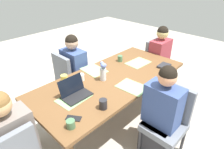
# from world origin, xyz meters

# --- Properties ---
(ground_plane) EXTENTS (10.00, 10.00, 0.00)m
(ground_plane) POSITION_xyz_m (0.00, 0.00, 0.00)
(ground_plane) COLOR #B2A899
(dining_table) EXTENTS (2.17, 0.99, 0.76)m
(dining_table) POSITION_xyz_m (0.00, 0.00, 0.69)
(dining_table) COLOR brown
(dining_table) RESTS_ON ground_plane
(chair_near_left_near) EXTENTS (0.44, 0.44, 0.90)m
(chair_near_left_near) POSITION_xyz_m (0.09, -0.83, 0.50)
(chair_near_left_near) COLOR slate
(chair_near_left_near) RESTS_ON ground_plane
(person_near_left_near) EXTENTS (0.36, 0.40, 1.19)m
(person_near_left_near) POSITION_xyz_m (0.02, -0.77, 0.53)
(person_near_left_near) COLOR #2D2D33
(person_near_left_near) RESTS_ON ground_plane
(chair_far_left_mid) EXTENTS (0.44, 0.44, 0.90)m
(chair_far_left_mid) POSITION_xyz_m (-0.12, 0.84, 0.50)
(chair_far_left_mid) COLOR slate
(chair_far_left_mid) RESTS_ON ground_plane
(person_far_left_mid) EXTENTS (0.36, 0.40, 1.19)m
(person_far_left_mid) POSITION_xyz_m (-0.05, 0.78, 0.53)
(person_far_left_mid) COLOR #2D2D33
(person_far_left_mid) RESTS_ON ground_plane
(chair_head_right_left_far) EXTENTS (0.44, 0.44, 0.90)m
(chair_head_right_left_far) POSITION_xyz_m (1.36, 0.11, 0.50)
(chair_head_right_left_far) COLOR slate
(chair_head_right_left_far) RESTS_ON ground_plane
(person_head_right_left_far) EXTENTS (0.40, 0.36, 1.19)m
(person_head_right_left_far) POSITION_xyz_m (1.30, 0.04, 0.53)
(person_head_right_left_far) COLOR #2D2D33
(person_head_right_left_far) RESTS_ON ground_plane
(flower_vase) EXTENTS (0.10, 0.09, 0.27)m
(flower_vase) POSITION_xyz_m (-0.12, 0.05, 0.89)
(flower_vase) COLOR silver
(flower_vase) RESTS_ON dining_table
(placemat_near_left_near) EXTENTS (0.28, 0.38, 0.00)m
(placemat_near_left_near) POSITION_xyz_m (0.01, -0.34, 0.76)
(placemat_near_left_near) COLOR #7FAD70
(placemat_near_left_near) RESTS_ON dining_table
(placemat_far_left_mid) EXTENTS (0.28, 0.38, 0.00)m
(placemat_far_left_mid) POSITION_xyz_m (-0.02, 0.34, 0.76)
(placemat_far_left_mid) COLOR #7FAD70
(placemat_far_left_mid) RESTS_ON dining_table
(placemat_head_right_left_far) EXTENTS (0.37, 0.28, 0.00)m
(placemat_head_right_left_far) POSITION_xyz_m (0.61, 0.02, 0.76)
(placemat_head_right_left_far) COLOR #7FAD70
(placemat_head_right_left_far) RESTS_ON dining_table
(placemat_head_left_right_near) EXTENTS (0.38, 0.28, 0.00)m
(placemat_head_left_right_near) POSITION_xyz_m (-0.63, 0.00, 0.76)
(placemat_head_left_right_near) COLOR #7FAD70
(placemat_head_left_right_near) RESTS_ON dining_table
(laptop_head_left_right_near) EXTENTS (0.32, 0.22, 0.21)m
(laptop_head_left_right_near) POSITION_xyz_m (-0.59, 0.03, 0.80)
(laptop_head_left_right_near) COLOR black
(laptop_head_left_right_near) RESTS_ON dining_table
(coffee_mug_near_left) EXTENTS (0.09, 0.09, 0.11)m
(coffee_mug_near_left) POSITION_xyz_m (-0.52, -0.36, 0.81)
(coffee_mug_near_left) COLOR #232328
(coffee_mug_near_left) RESTS_ON dining_table
(coffee_mug_near_right) EXTENTS (0.08, 0.08, 0.09)m
(coffee_mug_near_right) POSITION_xyz_m (0.46, 0.26, 0.80)
(coffee_mug_near_right) COLOR #47704C
(coffee_mug_near_right) RESTS_ON dining_table
(coffee_mug_centre_left) EXTENTS (0.09, 0.09, 0.10)m
(coffee_mug_centre_left) POSITION_xyz_m (-0.50, 0.36, 0.81)
(coffee_mug_centre_left) COLOR #DBC64C
(coffee_mug_centre_left) RESTS_ON dining_table
(coffee_mug_centre_right) EXTENTS (0.08, 0.08, 0.08)m
(coffee_mug_centre_right) POSITION_xyz_m (-0.92, -0.34, 0.80)
(coffee_mug_centre_right) COLOR #47704C
(coffee_mug_centre_right) RESTS_ON dining_table
(coffee_mug_far_left) EXTENTS (0.08, 0.08, 0.09)m
(coffee_mug_far_left) POSITION_xyz_m (-0.32, 0.25, 0.80)
(coffee_mug_far_left) COLOR white
(coffee_mug_far_left) RESTS_ON dining_table
(book_red_cover) EXTENTS (0.21, 0.15, 0.03)m
(book_red_cover) POSITION_xyz_m (0.77, -0.34, 0.77)
(book_red_cover) COLOR #28282D
(book_red_cover) RESTS_ON dining_table
(phone_black) EXTENTS (0.14, 0.17, 0.01)m
(phone_black) POSITION_xyz_m (-0.83, -0.27, 0.76)
(phone_black) COLOR black
(phone_black) RESTS_ON dining_table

